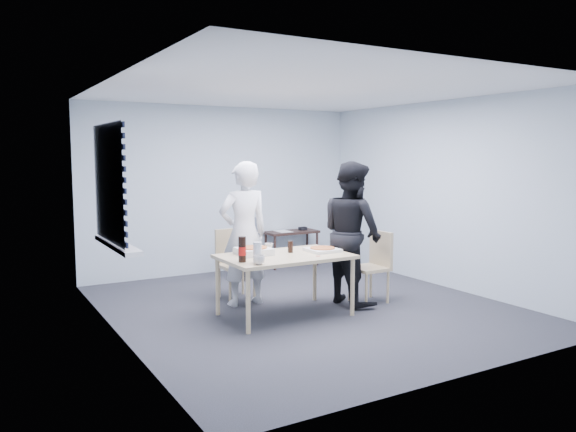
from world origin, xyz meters
TOP-DOWN VIEW (x-y plane):
  - room at (-2.20, 0.40)m, footprint 5.00×5.00m
  - dining_table at (-0.41, -0.18)m, footprint 1.45×0.92m
  - chair_far at (-0.57, 0.88)m, footprint 0.42×0.42m
  - chair_right at (0.88, -0.20)m, footprint 0.42×0.42m
  - person_white at (-0.61, 0.49)m, footprint 0.65×0.42m
  - person_black at (0.59, -0.11)m, footprint 0.47×0.86m
  - side_table at (1.13, 2.28)m, footprint 0.89×0.39m
  - stool at (0.08, 1.76)m, footprint 0.34×0.34m
  - backpack at (0.08, 1.75)m, footprint 0.32×0.23m
  - pizza_box_a at (-0.71, 0.01)m, footprint 0.36×0.36m
  - pizza_box_b at (0.09, -0.21)m, footprint 0.35×0.35m
  - mug_a at (-0.93, -0.54)m, footprint 0.17×0.17m
  - mug_b at (-0.45, 0.14)m, footprint 0.10×0.10m
  - cola_glass at (-0.28, -0.07)m, footprint 0.08×0.08m
  - soda_bottle at (-1.02, -0.33)m, footprint 0.09×0.09m
  - plastic_cups at (-0.89, -0.43)m, footprint 0.12×0.12m
  - rubber_band at (-0.13, -0.44)m, footprint 0.07×0.07m
  - papers at (0.98, 2.30)m, footprint 0.23×0.31m
  - black_box at (1.35, 2.28)m, footprint 0.12×0.09m

SIDE VIEW (x-z plane):
  - stool at x=0.08m, z-range 0.12..0.60m
  - side_table at x=1.13m, z-range 0.22..0.81m
  - chair_far at x=-0.57m, z-range 0.07..0.96m
  - chair_right at x=0.88m, z-range 0.07..0.96m
  - papers at x=0.98m, z-range 0.59..0.60m
  - black_box at x=1.35m, z-range 0.59..0.64m
  - dining_table at x=-0.41m, z-range 0.29..1.00m
  - backpack at x=0.08m, z-range 0.47..0.91m
  - rubber_band at x=-0.13m, z-range 0.71..0.71m
  - pizza_box_b at x=0.09m, z-range 0.71..0.76m
  - pizza_box_a at x=-0.71m, z-range 0.71..0.80m
  - mug_b at x=-0.45m, z-range 0.71..0.80m
  - mug_a at x=-0.93m, z-range 0.71..0.80m
  - cola_glass at x=-0.28m, z-range 0.71..0.84m
  - plastic_cups at x=-0.89m, z-range 0.71..0.93m
  - soda_bottle at x=-1.02m, z-range 0.70..0.98m
  - person_white at x=-0.61m, z-range 0.00..1.77m
  - person_black at x=0.59m, z-range 0.00..1.77m
  - room at x=-2.20m, z-range -1.06..3.94m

